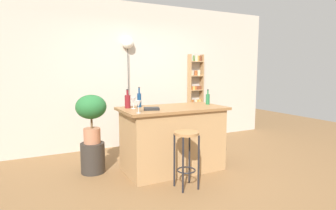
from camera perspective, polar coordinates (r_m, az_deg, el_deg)
name	(u,v)px	position (r m, az deg, el deg)	size (l,w,h in m)	color
ground	(182,176)	(4.11, 2.90, -14.27)	(12.00, 12.00, 0.00)	brown
back_wall	(134,75)	(5.61, -6.92, 6.09)	(6.40, 0.10, 2.80)	#BCB2A3
kitchen_counter	(172,138)	(4.22, 0.92, -6.85)	(1.55, 0.83, 0.95)	#A87F51
bar_stool	(186,147)	(3.56, 3.80, -8.64)	(0.31, 0.31, 0.73)	black
spice_shelf	(195,95)	(6.10, 5.63, 2.05)	(0.33, 0.14, 1.83)	#A87F51
plant_stool	(93,158)	(4.31, -15.14, -10.38)	(0.35, 0.35, 0.44)	#2D2823
potted_plant	(91,112)	(4.16, -15.45, -1.37)	(0.44, 0.39, 0.71)	#A86B4C
bottle_sauce_amber	(139,100)	(4.15, -5.92, 1.11)	(0.06, 0.06, 0.30)	navy
bottle_vinegar	(208,99)	(4.51, 8.15, 1.27)	(0.06, 0.06, 0.24)	#236638
bottle_wine_red	(128,101)	(4.08, -8.28, 0.83)	(0.08, 0.08, 0.27)	maroon
wine_glass_left	(138,104)	(3.58, -6.09, 0.21)	(0.07, 0.07, 0.16)	silver
wine_glass_center	(133,100)	(4.00, -7.11, 0.92)	(0.07, 0.07, 0.16)	silver
cookbook	(152,109)	(3.85, -3.40, -0.77)	(0.21, 0.15, 0.04)	black
pendant_globe_light	(128,44)	(5.47, -8.27, 12.26)	(0.22, 0.22, 2.13)	black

